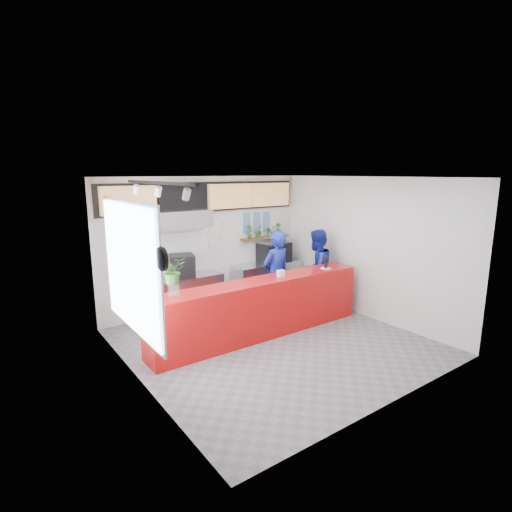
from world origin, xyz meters
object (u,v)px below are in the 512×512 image
staff_center (276,275)px  staff_right (316,269)px  pepper_mill (326,262)px  service_counter (261,308)px  panini_oven (181,266)px  espresso_machine (274,252)px

staff_center → staff_right: bearing=174.3°
pepper_mill → service_counter: bearing=177.5°
panini_oven → pepper_mill: bearing=-19.6°
espresso_machine → pepper_mill: 1.88m
service_counter → panini_oven: (-0.78, 1.80, 0.59)m
panini_oven → espresso_machine: 2.50m
service_counter → staff_center: (0.85, 0.61, 0.39)m
service_counter → staff_center: bearing=35.8°
panini_oven → pepper_mill: (2.41, -1.87, 0.11)m
espresso_machine → staff_center: staff_center is taller
espresso_machine → staff_center: (-0.88, -1.19, -0.19)m
panini_oven → espresso_machine: bearing=18.2°
staff_center → staff_right: staff_center is taller
pepper_mill → panini_oven: bearing=142.2°
service_counter → espresso_machine: 2.56m
staff_center → staff_right: 1.14m
panini_oven → staff_right: staff_right is taller
staff_right → pepper_mill: (-0.36, -0.65, 0.33)m
staff_center → pepper_mill: size_ratio=7.39×
staff_center → staff_right: (1.14, -0.04, -0.03)m
pepper_mill → staff_center: bearing=138.9°
espresso_machine → panini_oven: bearing=179.4°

